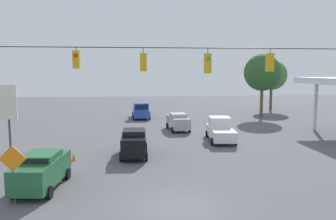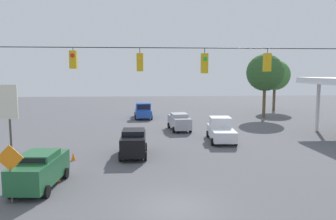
{
  "view_description": "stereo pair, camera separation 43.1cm",
  "coord_description": "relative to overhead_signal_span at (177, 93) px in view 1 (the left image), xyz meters",
  "views": [
    {
      "loc": [
        1.91,
        14.42,
        6.22
      ],
      "look_at": [
        -0.58,
        -12.02,
        3.14
      ],
      "focal_mm": 35.0,
      "sensor_mm": 36.0,
      "label": 1
    },
    {
      "loc": [
        1.48,
        14.45,
        6.22
      ],
      "look_at": [
        -0.58,
        -12.02,
        3.14
      ],
      "focal_mm": 35.0,
      "sensor_mm": 36.0,
      "label": 2
    }
  ],
  "objects": [
    {
      "name": "sedan_silver_oncoming_deep",
      "position": [
        -2.36,
        -18.23,
        -4.24
      ],
      "size": [
        2.31,
        4.52,
        1.83
      ],
      "color": "#A8AAB2",
      "rests_on": "ground_plane"
    },
    {
      "name": "tree_horizon_right",
      "position": [
        -15.06,
        -27.25,
        0.94
      ],
      "size": [
        5.0,
        5.0,
        8.67
      ],
      "color": "brown",
      "rests_on": "ground_plane"
    },
    {
      "name": "pickup_truck_white_oncoming_far",
      "position": [
        -5.53,
        -12.58,
        -4.22
      ],
      "size": [
        2.51,
        5.47,
        2.12
      ],
      "color": "silver",
      "rests_on": "ground_plane"
    },
    {
      "name": "work_zone_sign",
      "position": [
        7.78,
        0.71,
        -3.21
      ],
      "size": [
        1.27,
        0.06,
        2.84
      ],
      "color": "slate",
      "rests_on": "ground_plane"
    },
    {
      "name": "ground_plane",
      "position": [
        0.04,
        1.77,
        -5.2
      ],
      "size": [
        140.0,
        140.0,
        0.0
      ],
      "primitive_type": "plane",
      "color": "#56565B"
    },
    {
      "name": "tree_horizon_left",
      "position": [
        -19.65,
        -35.0,
        0.53
      ],
      "size": [
        4.83,
        4.83,
        8.17
      ],
      "color": "brown",
      "rests_on": "ground_plane"
    },
    {
      "name": "pickup_truck_blue_withflow_deep",
      "position": [
        1.48,
        -27.91,
        -4.22
      ],
      "size": [
        2.48,
        5.4,
        2.12
      ],
      "color": "#234CB2",
      "rests_on": "ground_plane"
    },
    {
      "name": "sedan_green_parked_shoulder",
      "position": [
        7.09,
        -1.41,
        -4.19
      ],
      "size": [
        2.32,
        4.73,
        1.94
      ],
      "color": "#236038",
      "rests_on": "ground_plane"
    },
    {
      "name": "traffic_cone_nearest",
      "position": [
        6.43,
        -2.33,
        -4.92
      ],
      "size": [
        0.32,
        0.32,
        0.56
      ],
      "primitive_type": "cone",
      "color": "orange",
      "rests_on": "ground_plane"
    },
    {
      "name": "traffic_cone_third",
      "position": [
        6.47,
        -6.83,
        -4.92
      ],
      "size": [
        0.32,
        0.32,
        0.56
      ],
      "primitive_type": "cone",
      "color": "orange",
      "rests_on": "ground_plane"
    },
    {
      "name": "traffic_cone_second",
      "position": [
        6.58,
        -4.33,
        -4.92
      ],
      "size": [
        0.32,
        0.32,
        0.56
      ],
      "primitive_type": "cone",
      "color": "orange",
      "rests_on": "ground_plane"
    },
    {
      "name": "overhead_signal_span",
      "position": [
        0.0,
        0.0,
        0.0
      ],
      "size": [
        20.41,
        0.38,
        8.25
      ],
      "color": "slate",
      "rests_on": "ground_plane"
    },
    {
      "name": "sedan_black_withflow_mid",
      "position": [
        2.23,
        -7.85,
        -4.17
      ],
      "size": [
        2.02,
        4.54,
        1.98
      ],
      "color": "black",
      "rests_on": "ground_plane"
    }
  ]
}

